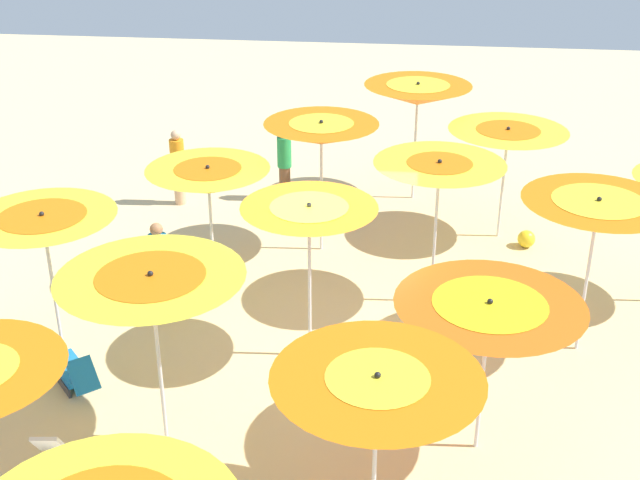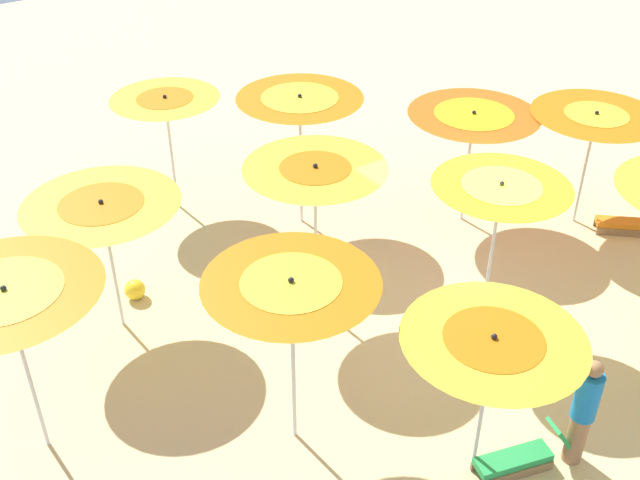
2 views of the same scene
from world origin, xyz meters
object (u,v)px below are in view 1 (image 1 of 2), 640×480
Objects in this scene: beach_umbrella_3 at (43,226)px; beach_umbrella_11 at (597,212)px; beach_umbrella_2 at (208,180)px; lounger_1 at (73,371)px; beachgoer_2 at (284,163)px; lounger_2 at (190,284)px; beach_umbrella_0 at (418,94)px; beach_umbrella_6 at (439,175)px; beach_umbrella_13 at (377,389)px; beachgoer_0 at (160,267)px; beach_umbrella_5 at (507,139)px; beach_ball at (526,239)px; beach_umbrella_7 at (309,219)px; beach_umbrella_1 at (321,133)px; beach_umbrella_8 at (152,289)px; beachgoer_1 at (178,166)px; beach_umbrella_12 at (489,316)px.

beach_umbrella_11 is at bearing 97.63° from beach_umbrella_3.
lounger_1 is (3.19, -1.32, -1.71)m from beach_umbrella_2.
beach_umbrella_3 is at bearing -144.09° from beachgoer_2.
lounger_1 is 2.90m from lounger_2.
beach_umbrella_0 reaches higher than beach_umbrella_6.
beachgoer_0 is at bearing -140.48° from beach_umbrella_13.
beach_umbrella_5 is at bearing 125.79° from beach_umbrella_3.
beach_umbrella_6 is at bearing -118.53° from beach_umbrella_11.
beach_umbrella_6 is at bearing 112.00° from beach_umbrella_3.
beach_umbrella_11 is at bearing 6.68° from beach_ball.
beach_umbrella_7 reaches higher than lounger_1.
beach_umbrella_11 is at bearing 76.48° from beach_umbrella_2.
beach_umbrella_2 is 1.81m from lounger_2.
beachgoer_2 reaches higher than beach_ball.
beach_umbrella_7 is (4.54, -3.13, 0.27)m from beach_umbrella_5.
beach_ball is (-2.04, 5.57, -1.75)m from beach_umbrella_2.
lounger_2 is at bearing -61.45° from beach_umbrella_5.
beach_umbrella_1 is 1.03× the size of beach_umbrella_8.
beach_umbrella_5 is at bearing 44.30° from beach_umbrella_0.
beach_umbrella_1 is 1.57× the size of beachgoer_0.
lounger_1 is 7.29m from beachgoer_2.
beachgoer_1 is at bearing -122.46° from beach_umbrella_11.
beach_umbrella_7 is (1.84, -1.82, -0.01)m from beach_umbrella_6.
beach_umbrella_5 is at bearing 105.89° from beach_umbrella_1.
beach_umbrella_0 is at bearing 167.07° from beach_umbrella_7.
beachgoer_0 is 5.09m from beachgoer_2.
beach_umbrella_13 is (1.37, 2.76, -0.24)m from beach_umbrella_8.
beach_umbrella_13 reaches higher than beachgoer_1.
beach_umbrella_7 is (6.27, -1.44, -0.03)m from beach_umbrella_0.
beach_umbrella_2 is 0.86× the size of beach_umbrella_6.
beach_umbrella_6 is (1.74, 2.06, -0.02)m from beach_umbrella_1.
beach_umbrella_3 is 7.05× the size of beach_ball.
beachgoer_0 is (-2.79, -4.92, -1.11)m from beach_umbrella_12.
beach_umbrella_3 is at bearing -129.84° from beach_umbrella_8.
beach_umbrella_2 is 6.18m from beach_ball.
beach_umbrella_5 is 6.39m from lounger_2.
beach_umbrella_7 reaches higher than beach_umbrella_2.
beach_umbrella_1 is 1.14× the size of beach_umbrella_13.
beachgoer_0 is at bearing -92.66° from beach_umbrella_11.
beach_umbrella_11 is 1.13× the size of beach_umbrella_13.
beach_umbrella_5 is 5.52m from beach_umbrella_7.
beach_umbrella_5 is at bearing -167.00° from beach_umbrella_11.
beach_umbrella_5 is 1.37× the size of beachgoer_1.
beach_umbrella_3 is (2.47, -1.77, 0.22)m from beach_umbrella_2.
beach_umbrella_5 reaches higher than lounger_2.
beach_umbrella_0 reaches higher than beach_umbrella_8.
beach_umbrella_1 is 2.00× the size of lounger_2.
lounger_2 is at bearing -98.75° from beach_umbrella_11.
beach_umbrella_2 reaches higher than beachgoer_1.
beachgoer_0 is (-4.47, -3.68, -1.15)m from beach_umbrella_13.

